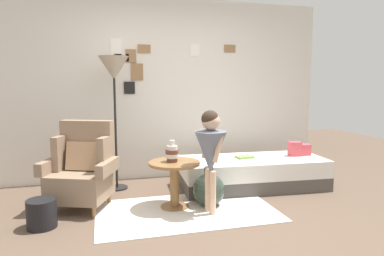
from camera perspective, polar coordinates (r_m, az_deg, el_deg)
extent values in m
plane|color=brown|center=(3.51, 1.68, -15.97)|extent=(12.00, 12.00, 0.00)
cube|color=silver|center=(5.12, -4.52, 6.33)|extent=(4.80, 0.10, 2.60)
cube|color=olive|center=(5.36, 6.26, 12.92)|extent=(0.18, 0.02, 0.11)
cube|color=beige|center=(5.36, 6.27, 12.92)|extent=(0.14, 0.01, 0.09)
cube|color=white|center=(5.01, -12.46, 12.73)|extent=(0.15, 0.02, 0.27)
cube|color=#B4B4B3|center=(5.01, -12.45, 12.73)|extent=(0.11, 0.01, 0.21)
cube|color=olive|center=(5.04, -7.92, 12.83)|extent=(0.18, 0.02, 0.12)
cube|color=#5B5B54|center=(5.04, -7.92, 12.84)|extent=(0.14, 0.01, 0.09)
cube|color=olive|center=(5.02, -10.09, 11.66)|extent=(0.15, 0.02, 0.18)
cube|color=#5E5E58|center=(5.01, -10.08, 11.66)|extent=(0.12, 0.01, 0.14)
cube|color=white|center=(5.19, 0.43, 12.73)|extent=(0.14, 0.02, 0.17)
cube|color=gray|center=(5.18, 0.44, 12.73)|extent=(0.11, 0.01, 0.13)
cube|color=white|center=(5.00, -11.56, 11.32)|extent=(0.20, 0.02, 0.10)
cube|color=slate|center=(5.00, -11.56, 11.33)|extent=(0.15, 0.01, 0.08)
cube|color=olive|center=(5.01, -9.08, 9.14)|extent=(0.17, 0.02, 0.24)
cube|color=gray|center=(5.01, -9.08, 9.14)|extent=(0.13, 0.01, 0.18)
cube|color=black|center=(5.00, -10.31, 6.55)|extent=(0.15, 0.02, 0.17)
cube|color=silver|center=(4.99, -10.31, 6.55)|extent=(0.12, 0.01, 0.13)
cube|color=silver|center=(3.88, -0.92, -13.56)|extent=(1.93, 1.12, 0.01)
cylinder|color=olive|center=(4.04, -22.38, -12.39)|extent=(0.04, 0.04, 0.12)
cylinder|color=olive|center=(3.84, -15.96, -13.18)|extent=(0.04, 0.04, 0.12)
cylinder|color=olive|center=(4.42, -19.50, -10.58)|extent=(0.04, 0.04, 0.12)
cylinder|color=olive|center=(4.23, -13.56, -11.16)|extent=(0.04, 0.04, 0.12)
cube|color=#8C725B|center=(4.06, -17.98, -8.99)|extent=(0.77, 0.74, 0.30)
cube|color=#8C725B|center=(4.17, -16.88, -2.54)|extent=(0.61, 0.35, 0.55)
cube|color=#8C725B|center=(4.18, -20.84, -3.83)|extent=(0.19, 0.32, 0.39)
cube|color=#8C725B|center=(3.97, -14.16, -4.15)|extent=(0.19, 0.32, 0.39)
cube|color=#8C725B|center=(4.14, -22.38, -5.74)|extent=(0.27, 0.50, 0.14)
cube|color=#8C725B|center=(3.86, -13.76, -6.31)|extent=(0.27, 0.50, 0.14)
cube|color=tan|center=(4.08, -17.57, -4.44)|extent=(0.40, 0.29, 0.33)
cube|color=#4C4742|center=(4.76, 9.95, -8.60)|extent=(1.94, 0.91, 0.18)
cube|color=white|center=(4.71, 10.00, -6.26)|extent=(1.94, 0.91, 0.22)
cube|color=#D64C56|center=(5.05, 17.99, -3.43)|extent=(0.18, 0.13, 0.15)
cube|color=#D64C56|center=(4.96, 16.63, -3.32)|extent=(0.18, 0.14, 0.19)
cylinder|color=olive|center=(3.99, -2.89, -12.87)|extent=(0.32, 0.32, 0.02)
cylinder|color=olive|center=(3.91, -2.91, -9.44)|extent=(0.10, 0.10, 0.48)
cylinder|color=olive|center=(3.85, -2.93, -5.82)|extent=(0.57, 0.57, 0.03)
cylinder|color=brown|center=(3.84, -3.31, -5.26)|extent=(0.12, 0.12, 0.05)
cylinder|color=silver|center=(3.83, -3.32, -4.60)|extent=(0.15, 0.15, 0.05)
cylinder|color=brown|center=(3.82, -3.32, -3.93)|extent=(0.15, 0.15, 0.05)
cylinder|color=silver|center=(3.81, -3.33, -3.26)|extent=(0.12, 0.12, 0.05)
cylinder|color=silver|center=(3.81, -3.33, -2.49)|extent=(0.06, 0.06, 0.06)
cylinder|color=black|center=(4.77, -12.26, -9.61)|extent=(0.28, 0.28, 0.02)
cylinder|color=black|center=(4.60, -12.54, 0.34)|extent=(0.03, 0.03, 1.64)
cone|color=#9E937F|center=(4.57, -12.80, 9.65)|extent=(0.39, 0.39, 0.30)
cylinder|color=#D8AD8E|center=(3.71, 3.45, -10.73)|extent=(0.07, 0.07, 0.47)
cylinder|color=#D8AD8E|center=(3.79, 2.67, -10.32)|extent=(0.07, 0.07, 0.47)
cone|color=slate|center=(3.64, 3.10, -4.06)|extent=(0.34, 0.34, 0.45)
cylinder|color=slate|center=(3.62, 3.12, -1.73)|extent=(0.17, 0.17, 0.17)
cylinder|color=#D8AD8E|center=(3.54, 4.37, -3.35)|extent=(0.13, 0.08, 0.30)
cylinder|color=#D8AD8E|center=(3.74, 2.45, -2.75)|extent=(0.13, 0.08, 0.30)
sphere|color=#D8AD8E|center=(3.59, 3.14, 1.14)|extent=(0.19, 0.19, 0.19)
sphere|color=#38281E|center=(3.59, 3.00, 1.51)|extent=(0.18, 0.18, 0.18)
cube|color=#81A455|center=(4.68, 8.66, -4.75)|extent=(0.24, 0.18, 0.03)
sphere|color=#2D3D33|center=(4.00, 2.76, -10.20)|extent=(0.37, 0.37, 0.37)
cylinder|color=#2D3D33|center=(3.93, 2.78, -7.08)|extent=(0.10, 0.10, 0.09)
cylinder|color=black|center=(3.73, -23.61, -12.85)|extent=(0.28, 0.28, 0.28)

